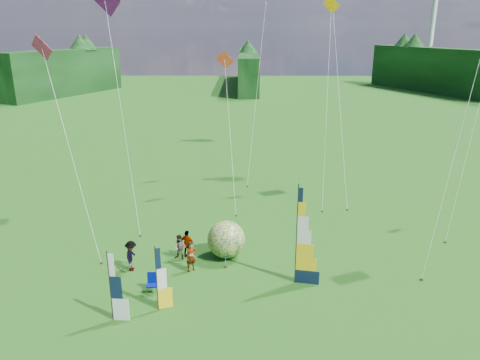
{
  "coord_description": "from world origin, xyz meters",
  "views": [
    {
      "loc": [
        -0.79,
        -18.37,
        12.91
      ],
      "look_at": [
        -1.0,
        4.0,
        5.5
      ],
      "focal_mm": 35.0,
      "sensor_mm": 36.0,
      "label": 1
    }
  ],
  "objects_px": {
    "spectator_d": "(187,244)",
    "spectator_b": "(180,247)",
    "side_banner_far": "(110,287)",
    "spectator_a": "(191,257)",
    "side_banner_left": "(157,280)",
    "spectator_c": "(131,256)",
    "camp_chair": "(152,283)",
    "kite_whale": "(339,72)",
    "bol_inflatable": "(226,239)",
    "feather_banner_main": "(297,237)"
  },
  "relations": [
    {
      "from": "spectator_b",
      "to": "spectator_c",
      "type": "relative_size",
      "value": 0.87
    },
    {
      "from": "spectator_c",
      "to": "spectator_b",
      "type": "bearing_deg",
      "value": -61.33
    },
    {
      "from": "side_banner_far",
      "to": "spectator_b",
      "type": "xyz_separation_m",
      "value": [
        2.33,
        5.94,
        -0.95
      ]
    },
    {
      "from": "spectator_b",
      "to": "bol_inflatable",
      "type": "bearing_deg",
      "value": 25.58
    },
    {
      "from": "side_banner_left",
      "to": "camp_chair",
      "type": "bearing_deg",
      "value": 88.85
    },
    {
      "from": "feather_banner_main",
      "to": "camp_chair",
      "type": "bearing_deg",
      "value": -161.63
    },
    {
      "from": "side_banner_far",
      "to": "bol_inflatable",
      "type": "distance_m",
      "value": 8.04
    },
    {
      "from": "spectator_c",
      "to": "camp_chair",
      "type": "height_order",
      "value": "spectator_c"
    },
    {
      "from": "spectator_b",
      "to": "camp_chair",
      "type": "height_order",
      "value": "spectator_b"
    },
    {
      "from": "spectator_d",
      "to": "kite_whale",
      "type": "height_order",
      "value": "kite_whale"
    },
    {
      "from": "camp_chair",
      "to": "kite_whale",
      "type": "height_order",
      "value": "kite_whale"
    },
    {
      "from": "spectator_a",
      "to": "spectator_c",
      "type": "height_order",
      "value": "spectator_c"
    },
    {
      "from": "spectator_c",
      "to": "side_banner_far",
      "type": "bearing_deg",
      "value": -176.58
    },
    {
      "from": "spectator_d",
      "to": "spectator_b",
      "type": "bearing_deg",
      "value": 50.46
    },
    {
      "from": "side_banner_left",
      "to": "spectator_c",
      "type": "bearing_deg",
      "value": 97.5
    },
    {
      "from": "spectator_c",
      "to": "camp_chair",
      "type": "xyz_separation_m",
      "value": [
        1.55,
        -2.28,
        -0.36
      ]
    },
    {
      "from": "spectator_d",
      "to": "camp_chair",
      "type": "relative_size",
      "value": 1.68
    },
    {
      "from": "spectator_d",
      "to": "kite_whale",
      "type": "xyz_separation_m",
      "value": [
        10.89,
        13.95,
        8.46
      ]
    },
    {
      "from": "kite_whale",
      "to": "spectator_d",
      "type": "bearing_deg",
      "value": -115.62
    },
    {
      "from": "bol_inflatable",
      "to": "spectator_c",
      "type": "bearing_deg",
      "value": -162.52
    },
    {
      "from": "side_banner_left",
      "to": "spectator_b",
      "type": "xyz_separation_m",
      "value": [
        0.39,
        5.1,
        -0.86
      ]
    },
    {
      "from": "side_banner_far",
      "to": "spectator_c",
      "type": "height_order",
      "value": "side_banner_far"
    },
    {
      "from": "feather_banner_main",
      "to": "bol_inflatable",
      "type": "relative_size",
      "value": 2.42
    },
    {
      "from": "spectator_a",
      "to": "feather_banner_main",
      "type": "bearing_deg",
      "value": -47.73
    },
    {
      "from": "side_banner_left",
      "to": "spectator_c",
      "type": "distance_m",
      "value": 4.41
    },
    {
      "from": "spectator_a",
      "to": "spectator_c",
      "type": "relative_size",
      "value": 0.99
    },
    {
      "from": "camp_chair",
      "to": "side_banner_far",
      "type": "bearing_deg",
      "value": -121.26
    },
    {
      "from": "spectator_b",
      "to": "side_banner_far",
      "type": "bearing_deg",
      "value": -92.83
    },
    {
      "from": "bol_inflatable",
      "to": "spectator_b",
      "type": "xyz_separation_m",
      "value": [
        -2.66,
        -0.33,
        -0.35
      ]
    },
    {
      "from": "side_banner_far",
      "to": "spectator_a",
      "type": "bearing_deg",
      "value": 60.15
    },
    {
      "from": "spectator_d",
      "to": "side_banner_far",
      "type": "bearing_deg",
      "value": 87.82
    },
    {
      "from": "side_banner_far",
      "to": "spectator_a",
      "type": "distance_m",
      "value": 5.62
    },
    {
      "from": "side_banner_left",
      "to": "bol_inflatable",
      "type": "bearing_deg",
      "value": 39.04
    },
    {
      "from": "spectator_d",
      "to": "spectator_a",
      "type": "bearing_deg",
      "value": 125.53
    },
    {
      "from": "feather_banner_main",
      "to": "side_banner_left",
      "type": "distance_m",
      "value": 7.31
    },
    {
      "from": "spectator_b",
      "to": "spectator_d",
      "type": "distance_m",
      "value": 0.47
    },
    {
      "from": "side_banner_far",
      "to": "kite_whale",
      "type": "height_order",
      "value": "kite_whale"
    },
    {
      "from": "spectator_a",
      "to": "spectator_d",
      "type": "bearing_deg",
      "value": 68.31
    },
    {
      "from": "kite_whale",
      "to": "side_banner_left",
      "type": "bearing_deg",
      "value": -108.86
    },
    {
      "from": "feather_banner_main",
      "to": "spectator_b",
      "type": "height_order",
      "value": "feather_banner_main"
    },
    {
      "from": "side_banner_left",
      "to": "spectator_d",
      "type": "relative_size",
      "value": 1.91
    },
    {
      "from": "spectator_c",
      "to": "spectator_d",
      "type": "relative_size",
      "value": 1.03
    },
    {
      "from": "side_banner_far",
      "to": "spectator_d",
      "type": "relative_size",
      "value": 2.01
    },
    {
      "from": "side_banner_far",
      "to": "camp_chair",
      "type": "distance_m",
      "value": 2.98
    },
    {
      "from": "feather_banner_main",
      "to": "spectator_d",
      "type": "bearing_deg",
      "value": 165.51
    },
    {
      "from": "feather_banner_main",
      "to": "spectator_d",
      "type": "height_order",
      "value": "feather_banner_main"
    },
    {
      "from": "camp_chair",
      "to": "spectator_b",
      "type": "bearing_deg",
      "value": 73.96
    },
    {
      "from": "feather_banner_main",
      "to": "spectator_a",
      "type": "height_order",
      "value": "feather_banner_main"
    },
    {
      "from": "feather_banner_main",
      "to": "spectator_c",
      "type": "xyz_separation_m",
      "value": [
        -8.88,
        1.25,
        -1.79
      ]
    },
    {
      "from": "spectator_a",
      "to": "bol_inflatable",
      "type": "bearing_deg",
      "value": 6.17
    }
  ]
}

